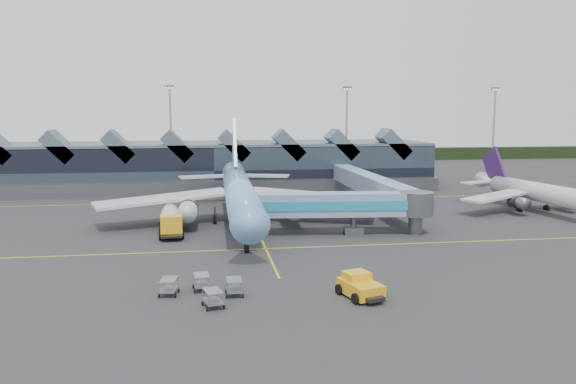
{
  "coord_description": "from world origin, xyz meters",
  "views": [
    {
      "loc": [
        -6.83,
        -71.21,
        15.59
      ],
      "look_at": [
        4.31,
        3.32,
        5.0
      ],
      "focal_mm": 35.0,
      "sensor_mm": 36.0,
      "label": 1
    }
  ],
  "objects": [
    {
      "name": "ground",
      "position": [
        0.0,
        0.0,
        0.0
      ],
      "size": [
        260.0,
        260.0,
        0.0
      ],
      "primitive_type": "plane",
      "color": "#2A2A2C",
      "rests_on": "ground"
    },
    {
      "name": "regional_jet",
      "position": [
        45.33,
        11.02,
        3.2
      ],
      "size": [
        26.79,
        29.41,
        10.09
      ],
      "rotation": [
        0.0,
        0.0,
        0.12
      ],
      "color": "silver",
      "rests_on": "ground"
    },
    {
      "name": "jet_bridge",
      "position": [
        10.97,
        -1.69,
        3.8
      ],
      "size": [
        26.1,
        6.09,
        5.6
      ],
      "rotation": [
        0.0,
        0.0,
        -0.09
      ],
      "color": "#6D9CB6",
      "rests_on": "ground"
    },
    {
      "name": "taxi_stripes",
      "position": [
        0.0,
        10.0,
        0.01
      ],
      "size": [
        120.0,
        60.0,
        0.01
      ],
      "color": "gold",
      "rests_on": "ground"
    },
    {
      "name": "baggage_carts",
      "position": [
        -7.06,
        -24.29,
        0.8
      ],
      "size": [
        7.12,
        6.87,
        1.43
      ],
      "rotation": [
        0.0,
        0.0,
        0.0
      ],
      "color": "gray",
      "rests_on": "ground"
    },
    {
      "name": "terminal",
      "position": [
        -5.07,
        47.35,
        4.88
      ],
      "size": [
        90.0,
        22.25,
        12.52
      ],
      "color": "black",
      "rests_on": "ground"
    },
    {
      "name": "main_airliner",
      "position": [
        -2.01,
        8.2,
        4.46
      ],
      "size": [
        41.07,
        47.12,
        15.16
      ],
      "rotation": [
        0.0,
        0.0,
        -0.02
      ],
      "color": "#74B8EB",
      "rests_on": "ground"
    },
    {
      "name": "fuel_truck",
      "position": [
        -11.36,
        1.95,
        1.98
      ],
      "size": [
        3.65,
        10.59,
        3.52
      ],
      "rotation": [
        0.0,
        0.0,
        0.08
      ],
      "color": "black",
      "rests_on": "ground"
    },
    {
      "name": "light_masts",
      "position": [
        21.0,
        62.8,
        12.49
      ],
      "size": [
        132.4,
        42.56,
        22.45
      ],
      "color": "#9B9FA3",
      "rests_on": "ground"
    },
    {
      "name": "pushback_tug",
      "position": [
        6.12,
        -26.31,
        0.92
      ],
      "size": [
        3.85,
        5.06,
        2.05
      ],
      "rotation": [
        0.0,
        0.0,
        0.28
      ],
      "color": "#F0AC16",
      "rests_on": "ground"
    },
    {
      "name": "tree_line_far",
      "position": [
        0.0,
        110.0,
        2.0
      ],
      "size": [
        260.0,
        4.0,
        4.0
      ],
      "primitive_type": "cube",
      "color": "black",
      "rests_on": "ground"
    }
  ]
}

